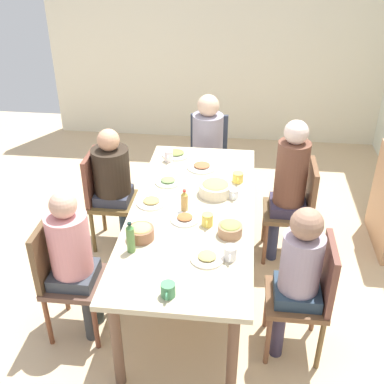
{
  "coord_description": "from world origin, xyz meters",
  "views": [
    {
      "loc": [
        2.97,
        0.34,
        2.67
      ],
      "look_at": [
        0.0,
        0.0,
        0.91
      ],
      "focal_mm": 44.62,
      "sensor_mm": 36.0,
      "label": 1
    }
  ],
  "objects_px": {
    "chair_0": "(297,206)",
    "person_0": "(289,181)",
    "cup_4": "(207,220)",
    "person_4": "(208,140)",
    "bowl_2": "(141,232)",
    "chair_3": "(63,273)",
    "plate_0": "(202,166)",
    "cup_1": "(238,178)",
    "cup_3": "(233,194)",
    "chair_4": "(208,154)",
    "bottle_1": "(130,238)",
    "plate_4": "(185,218)",
    "plate_1": "(151,202)",
    "cup_2": "(168,290)",
    "plate_2": "(176,154)",
    "cup_5": "(230,253)",
    "chair_2": "(105,194)",
    "person_2": "(113,177)",
    "chair_1": "(309,292)",
    "plate_5": "(168,181)",
    "person_3": "(73,254)",
    "cup_0": "(169,156)",
    "dining_table": "(192,218)",
    "person_1": "(298,270)",
    "bowl_0": "(215,188)",
    "bowl_1": "(230,229)",
    "bottle_0": "(184,202)"
  },
  "relations": [
    {
      "from": "chair_1",
      "to": "person_1",
      "type": "distance_m",
      "value": 0.2
    },
    {
      "from": "chair_0",
      "to": "person_0",
      "type": "height_order",
      "value": "person_0"
    },
    {
      "from": "person_3",
      "to": "bowl_2",
      "type": "distance_m",
      "value": 0.48
    },
    {
      "from": "cup_2",
      "to": "cup_5",
      "type": "bearing_deg",
      "value": 138.2
    },
    {
      "from": "chair_4",
      "to": "bowl_2",
      "type": "relative_size",
      "value": 5.08
    },
    {
      "from": "plate_5",
      "to": "cup_4",
      "type": "height_order",
      "value": "cup_4"
    },
    {
      "from": "plate_1",
      "to": "cup_2",
      "type": "height_order",
      "value": "cup_2"
    },
    {
      "from": "cup_4",
      "to": "chair_0",
      "type": "bearing_deg",
      "value": 135.94
    },
    {
      "from": "plate_5",
      "to": "cup_3",
      "type": "bearing_deg",
      "value": 71.76
    },
    {
      "from": "bowl_2",
      "to": "cup_1",
      "type": "xyz_separation_m",
      "value": [
        -0.86,
        0.63,
        -0.01
      ]
    },
    {
      "from": "plate_1",
      "to": "bowl_2",
      "type": "xyz_separation_m",
      "value": [
        0.45,
        0.02,
        0.04
      ]
    },
    {
      "from": "person_1",
      "to": "bowl_0",
      "type": "relative_size",
      "value": 4.48
    },
    {
      "from": "person_0",
      "to": "plate_5",
      "type": "bearing_deg",
      "value": -80.91
    },
    {
      "from": "chair_1",
      "to": "bowl_1",
      "type": "distance_m",
      "value": 0.66
    },
    {
      "from": "chair_3",
      "to": "plate_0",
      "type": "height_order",
      "value": "chair_3"
    },
    {
      "from": "plate_4",
      "to": "plate_0",
      "type": "bearing_deg",
      "value": 176.95
    },
    {
      "from": "cup_0",
      "to": "bowl_0",
      "type": "bearing_deg",
      "value": 40.5
    },
    {
      "from": "chair_1",
      "to": "plate_2",
      "type": "height_order",
      "value": "chair_1"
    },
    {
      "from": "plate_4",
      "to": "cup_3",
      "type": "bearing_deg",
      "value": 136.18
    },
    {
      "from": "chair_1",
      "to": "person_2",
      "type": "relative_size",
      "value": 0.79
    },
    {
      "from": "person_1",
      "to": "cup_5",
      "type": "height_order",
      "value": "person_1"
    },
    {
      "from": "bowl_2",
      "to": "person_3",
      "type": "bearing_deg",
      "value": -73.27
    },
    {
      "from": "plate_5",
      "to": "plate_1",
      "type": "bearing_deg",
      "value": -13.08
    },
    {
      "from": "plate_2",
      "to": "bowl_2",
      "type": "distance_m",
      "value": 1.3
    },
    {
      "from": "plate_5",
      "to": "cup_3",
      "type": "relative_size",
      "value": 1.86
    },
    {
      "from": "chair_3",
      "to": "plate_5",
      "type": "height_order",
      "value": "chair_3"
    },
    {
      "from": "bottle_0",
      "to": "cup_1",
      "type": "bearing_deg",
      "value": 142.64
    },
    {
      "from": "bottle_0",
      "to": "bottle_1",
      "type": "height_order",
      "value": "bottle_1"
    },
    {
      "from": "plate_2",
      "to": "cup_3",
      "type": "distance_m",
      "value": 0.88
    },
    {
      "from": "person_0",
      "to": "cup_3",
      "type": "distance_m",
      "value": 0.56
    },
    {
      "from": "chair_3",
      "to": "plate_5",
      "type": "bearing_deg",
      "value": 146.79
    },
    {
      "from": "plate_0",
      "to": "chair_1",
      "type": "bearing_deg",
      "value": 34.54
    },
    {
      "from": "chair_0",
      "to": "bottle_1",
      "type": "height_order",
      "value": "bottle_1"
    },
    {
      "from": "chair_4",
      "to": "bottle_1",
      "type": "distance_m",
      "value": 2.05
    },
    {
      "from": "person_0",
      "to": "bowl_0",
      "type": "height_order",
      "value": "person_0"
    },
    {
      "from": "cup_1",
      "to": "cup_3",
      "type": "bearing_deg",
      "value": -5.79
    },
    {
      "from": "bowl_0",
      "to": "person_2",
      "type": "bearing_deg",
      "value": -108.08
    },
    {
      "from": "cup_4",
      "to": "bottle_1",
      "type": "xyz_separation_m",
      "value": [
        0.35,
        -0.47,
        0.06
      ]
    },
    {
      "from": "person_4",
      "to": "bowl_2",
      "type": "distance_m",
      "value": 1.79
    },
    {
      "from": "chair_1",
      "to": "plate_5",
      "type": "xyz_separation_m",
      "value": [
        -0.91,
        -1.08,
        0.26
      ]
    },
    {
      "from": "chair_1",
      "to": "plate_1",
      "type": "height_order",
      "value": "chair_1"
    },
    {
      "from": "plate_2",
      "to": "cup_5",
      "type": "relative_size",
      "value": 2.15
    },
    {
      "from": "chair_0",
      "to": "cup_0",
      "type": "distance_m",
      "value": 1.19
    },
    {
      "from": "chair_0",
      "to": "bowl_1",
      "type": "distance_m",
      "value": 1.03
    },
    {
      "from": "chair_0",
      "to": "person_3",
      "type": "xyz_separation_m",
      "value": [
        1.07,
        -1.58,
        0.18
      ]
    },
    {
      "from": "chair_2",
      "to": "person_2",
      "type": "distance_m",
      "value": 0.2
    },
    {
      "from": "cup_2",
      "to": "dining_table",
      "type": "bearing_deg",
      "value": 178.06
    },
    {
      "from": "dining_table",
      "to": "cup_1",
      "type": "relative_size",
      "value": 17.47
    },
    {
      "from": "cup_5",
      "to": "chair_4",
      "type": "bearing_deg",
      "value": -171.29
    },
    {
      "from": "chair_1",
      "to": "chair_3",
      "type": "distance_m",
      "value": 1.68
    }
  ]
}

